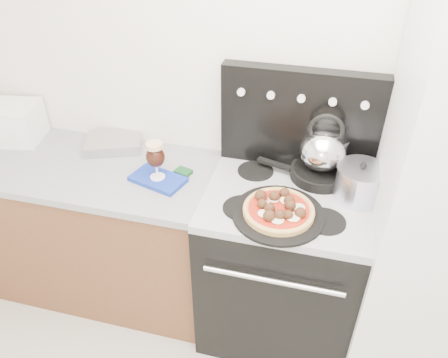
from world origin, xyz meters
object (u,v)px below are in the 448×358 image
(tea_kettle, at_px, (324,147))
(pizza, at_px, (279,209))
(oven_mitt, at_px, (158,179))
(beer_glass, at_px, (156,161))
(pizza_pan, at_px, (278,214))
(toaster_oven, at_px, (9,122))
(skillet, at_px, (320,173))
(stove_body, at_px, (280,266))
(stock_pot, at_px, (359,184))
(base_cabinet, at_px, (92,230))

(tea_kettle, bearing_deg, pizza, -105.55)
(oven_mitt, xyz_separation_m, pizza, (0.61, -0.13, 0.04))
(beer_glass, bearing_deg, pizza_pan, -12.31)
(toaster_oven, relative_size, pizza_pan, 0.81)
(toaster_oven, distance_m, skillet, 1.71)
(stove_body, relative_size, stock_pot, 4.12)
(beer_glass, bearing_deg, toaster_oven, 168.82)
(base_cabinet, relative_size, stove_body, 1.65)
(tea_kettle, bearing_deg, stove_body, -117.82)
(base_cabinet, distance_m, toaster_oven, 0.75)
(stove_body, xyz_separation_m, pizza_pan, (-0.02, -0.16, 0.49))
(stove_body, relative_size, oven_mitt, 3.35)
(oven_mitt, xyz_separation_m, tea_kettle, (0.76, 0.20, 0.18))
(stove_body, relative_size, pizza, 2.84)
(toaster_oven, height_order, stock_pot, toaster_oven)
(base_cabinet, xyz_separation_m, beer_glass, (0.47, -0.05, 0.59))
(toaster_oven, bearing_deg, tea_kettle, -10.12)
(beer_glass, height_order, pizza, beer_glass)
(stove_body, bearing_deg, tea_kettle, 53.46)
(base_cabinet, height_order, stock_pot, stock_pot)
(oven_mitt, bearing_deg, stove_body, 2.15)
(base_cabinet, height_order, pizza_pan, pizza_pan)
(pizza, relative_size, skillet, 1.09)
(tea_kettle, bearing_deg, beer_glass, -156.61)
(oven_mitt, relative_size, pizza_pan, 0.65)
(tea_kettle, bearing_deg, stock_pot, -25.39)
(stove_body, bearing_deg, oven_mitt, -177.85)
(toaster_oven, distance_m, tea_kettle, 1.71)
(skillet, relative_size, tea_kettle, 1.16)
(toaster_oven, height_order, oven_mitt, toaster_oven)
(skillet, xyz_separation_m, stock_pot, (0.18, -0.12, 0.05))
(stock_pot, bearing_deg, pizza, -147.25)
(toaster_oven, xyz_separation_m, beer_glass, (0.94, -0.19, 0.02))
(beer_glass, distance_m, skillet, 0.79)
(beer_glass, bearing_deg, tea_kettle, 14.68)
(skillet, relative_size, stock_pot, 1.33)
(stove_body, distance_m, pizza, 0.54)
(toaster_oven, bearing_deg, oven_mitt, -21.74)
(pizza_pan, bearing_deg, skillet, 65.73)
(stove_body, distance_m, tea_kettle, 0.69)
(oven_mitt, relative_size, stock_pot, 1.23)
(pizza_pan, relative_size, stock_pot, 1.90)
(pizza_pan, height_order, tea_kettle, tea_kettle)
(toaster_oven, relative_size, tea_kettle, 1.33)
(pizza, bearing_deg, beer_glass, 167.69)
(pizza, bearing_deg, tea_kettle, 65.73)
(oven_mitt, distance_m, pizza, 0.63)
(stove_body, relative_size, tea_kettle, 3.59)
(tea_kettle, relative_size, stock_pot, 1.15)
(pizza, distance_m, skillet, 0.37)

